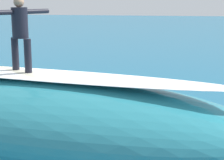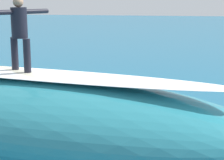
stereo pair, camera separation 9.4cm
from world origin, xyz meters
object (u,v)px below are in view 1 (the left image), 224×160
Objects in this scene: surfboard_paddling at (172,110)px; surfer_paddling at (171,106)px; surfer_riding at (20,28)px; surfboard_riding at (22,73)px.

surfboard_paddling is 1.43× the size of surfer_paddling.
surfer_paddling reaches higher than surfboard_paddling.
surfboard_paddling is at bearing -92.30° from surfer_riding.
surfboard_riding is at bearing 155.91° from surfer_paddling.
surfboard_paddling is at bearing 0.00° from surfer_paddling.
surfboard_paddling is (-3.03, -4.15, -1.87)m from surfboard_riding.
surfboard_riding is 0.93× the size of surfboard_paddling.
surfboard_paddling is 0.20m from surfer_paddling.
surfer_riding is at bearing 156.46° from surfboard_paddling.
surfer_riding is at bearing 78.82° from surfboard_riding.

